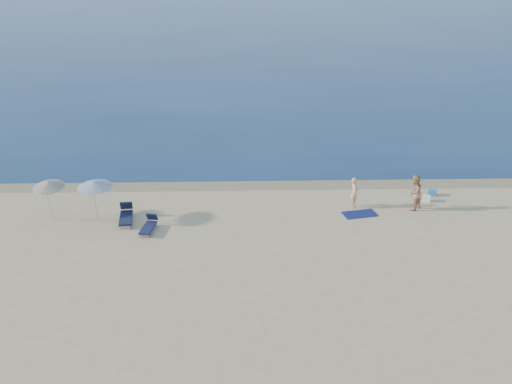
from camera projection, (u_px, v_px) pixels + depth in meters
sea at (258, 9)px, 110.90m from camera, size 240.00×160.00×0.01m
wet_sand_strip at (300, 185)px, 36.65m from camera, size 240.00×1.60×0.00m
person_left at (354, 192)px, 33.47m from camera, size 0.45×0.63×1.65m
person_right at (414, 193)px, 33.13m from camera, size 1.15×1.16×1.89m
beach_towel at (360, 214)px, 32.92m from camera, size 1.86×1.28×0.03m
white_bag at (427, 199)px, 34.40m from camera, size 0.44×0.41×0.32m
blue_cooler at (432, 193)px, 35.16m from camera, size 0.51×0.44×0.31m
umbrella_near at (94, 184)px, 31.48m from camera, size 2.25×2.26×2.25m
umbrella_far at (48, 184)px, 31.80m from camera, size 1.99×2.00×2.15m
lounger_left at (126, 216)px, 32.05m from camera, size 0.81×1.93×0.83m
lounger_right at (149, 226)px, 31.08m from camera, size 0.79×1.66×0.71m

